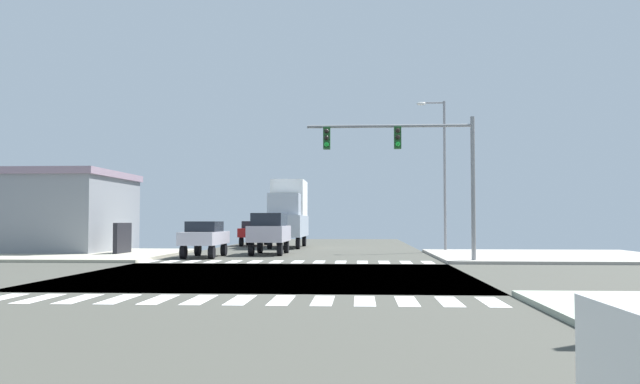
# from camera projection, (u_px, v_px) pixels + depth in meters

# --- Properties ---
(ground) EXTENTS (90.00, 90.00, 0.05)m
(ground) POSITION_uv_depth(u_px,v_px,m) (271.00, 276.00, 23.02)
(ground) COLOR #41413A
(sidewalk_corner_ne) EXTENTS (12.00, 12.00, 0.14)m
(sidewalk_corner_ne) POSITION_uv_depth(u_px,v_px,m) (548.00, 256.00, 34.20)
(sidewalk_corner_ne) COLOR #A09B91
(sidewalk_corner_ne) RESTS_ON ground
(sidewalk_corner_nw) EXTENTS (12.00, 12.00, 0.14)m
(sidewalk_corner_nw) POSITION_uv_depth(u_px,v_px,m) (66.00, 254.00, 35.79)
(sidewalk_corner_nw) COLOR #A7A38E
(sidewalk_corner_nw) RESTS_ON ground
(crosswalk_near) EXTENTS (13.50, 2.00, 0.01)m
(crosswalk_near) POSITION_uv_depth(u_px,v_px,m) (220.00, 300.00, 15.76)
(crosswalk_near) COLOR white
(crosswalk_near) RESTS_ON ground
(crosswalk_far) EXTENTS (13.50, 2.00, 0.01)m
(crosswalk_far) POSITION_uv_depth(u_px,v_px,m) (287.00, 262.00, 30.32)
(crosswalk_far) COLOR white
(crosswalk_far) RESTS_ON ground
(traffic_signal_mast) EXTENTS (7.68, 0.55, 6.67)m
(traffic_signal_mast) POSITION_uv_depth(u_px,v_px,m) (408.00, 154.00, 29.87)
(traffic_signal_mast) COLOR gray
(traffic_signal_mast) RESTS_ON ground
(street_lamp) EXTENTS (1.78, 0.32, 9.30)m
(street_lamp) POSITION_uv_depth(u_px,v_px,m) (441.00, 163.00, 40.09)
(street_lamp) COLOR gray
(street_lamp) RESTS_ON ground
(bank_building) EXTENTS (13.60, 8.43, 4.86)m
(bank_building) POSITION_uv_depth(u_px,v_px,m) (21.00, 212.00, 39.41)
(bank_building) COLOR gray
(bank_building) RESTS_ON ground
(sedan_nearside_1) EXTENTS (1.80, 4.30, 1.88)m
(sedan_nearside_1) POSITION_uv_depth(u_px,v_px,m) (205.00, 236.00, 34.18)
(sedan_nearside_1) COLOR black
(sedan_nearside_1) RESTS_ON ground
(sedan_queued_3) EXTENTS (1.80, 4.30, 1.88)m
(sedan_queued_3) POSITION_uv_depth(u_px,v_px,m) (254.00, 231.00, 50.16)
(sedan_queued_3) COLOR black
(sedan_queued_3) RESTS_ON ground
(box_truck_trailing_1) EXTENTS (2.40, 7.20, 4.85)m
(box_truck_trailing_1) POSITION_uv_depth(u_px,v_px,m) (288.00, 212.00, 46.79)
(box_truck_trailing_1) COLOR black
(box_truck_trailing_1) RESTS_ON ground
(suv_middle_2) EXTENTS (1.96, 4.60, 2.34)m
(suv_middle_2) POSITION_uv_depth(u_px,v_px,m) (270.00, 230.00, 37.11)
(suv_middle_2) COLOR black
(suv_middle_2) RESTS_ON ground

